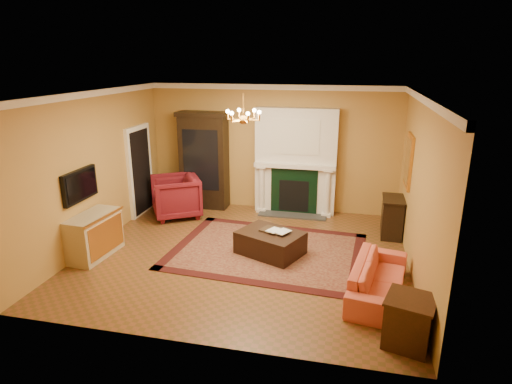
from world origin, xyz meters
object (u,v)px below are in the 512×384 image
(end_table, at_px, (408,323))
(leather_ottoman, at_px, (270,243))
(console_table, at_px, (392,218))
(coral_sofa, at_px, (379,273))
(china_cabinet, at_px, (204,162))
(commode, at_px, (94,235))
(pedestal_table, at_px, (165,202))
(wingback_armchair, at_px, (176,195))

(end_table, xyz_separation_m, leather_ottoman, (-2.24, 2.27, -0.09))
(console_table, bearing_deg, coral_sofa, -96.60)
(china_cabinet, xyz_separation_m, commode, (-1.09, -3.17, -0.72))
(coral_sofa, relative_size, console_table, 2.35)
(commode, height_order, leather_ottoman, commode)
(pedestal_table, xyz_separation_m, coral_sofa, (4.61, -2.28, -0.08))
(china_cabinet, xyz_separation_m, wingback_armchair, (-0.43, -0.84, -0.60))
(pedestal_table, height_order, leather_ottoman, pedestal_table)
(pedestal_table, relative_size, commode, 0.70)
(wingback_armchair, xyz_separation_m, coral_sofa, (4.47, -2.60, -0.17))
(china_cabinet, distance_m, pedestal_table, 1.46)
(pedestal_table, distance_m, end_table, 6.03)
(wingback_armchair, relative_size, console_table, 1.33)
(console_table, relative_size, leather_ottoman, 0.70)
(coral_sofa, height_order, end_table, coral_sofa)
(leather_ottoman, bearing_deg, coral_sofa, -5.48)
(coral_sofa, bearing_deg, commode, 96.74)
(end_table, relative_size, console_table, 0.80)
(commode, relative_size, end_table, 1.73)
(end_table, bearing_deg, pedestal_table, 144.76)
(china_cabinet, height_order, console_table, china_cabinet)
(commode, distance_m, end_table, 5.64)
(coral_sofa, xyz_separation_m, end_table, (0.32, -1.20, -0.05))
(console_table, distance_m, leather_ottoman, 2.71)
(wingback_armchair, bearing_deg, end_table, 20.53)
(console_table, bearing_deg, pedestal_table, -175.56)
(commode, height_order, console_table, commode)
(pedestal_table, bearing_deg, console_table, 2.44)
(china_cabinet, bearing_deg, coral_sofa, -40.86)
(commode, bearing_deg, pedestal_table, 79.36)
(china_cabinet, bearing_deg, pedestal_table, -116.57)
(pedestal_table, relative_size, coral_sofa, 0.41)
(commode, bearing_deg, end_table, -11.03)
(pedestal_table, distance_m, coral_sofa, 5.14)
(china_cabinet, xyz_separation_m, coral_sofa, (4.04, -3.44, -0.76))
(end_table, distance_m, console_table, 3.69)
(leather_ottoman, bearing_deg, commode, -142.38)
(china_cabinet, height_order, coral_sofa, china_cabinet)
(console_table, bearing_deg, china_cabinet, 169.93)
(end_table, distance_m, leather_ottoman, 3.19)
(wingback_armchair, relative_size, leather_ottoman, 0.93)
(china_cabinet, bearing_deg, console_table, -12.54)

